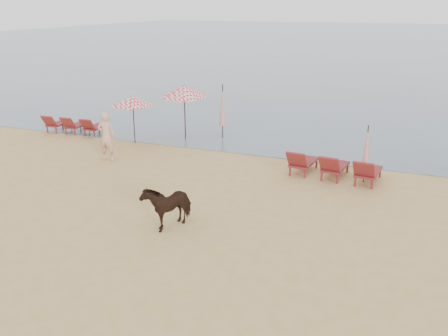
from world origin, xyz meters
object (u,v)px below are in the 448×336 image
object	(u,v)px
umbrella_closed_left	(223,105)
umbrella_closed_right	(366,148)
lounger_cluster_right	(333,166)
umbrella_open_left_a	(133,101)
lounger_cluster_left	(75,124)
cow	(167,204)
beachgoer_left	(107,136)
umbrella_open_left_b	(184,91)

from	to	relation	value
umbrella_closed_left	umbrella_closed_right	xyz separation A→B (m)	(6.79, -3.66, -0.28)
lounger_cluster_right	umbrella_open_left_a	world-z (taller)	umbrella_open_left_a
lounger_cluster_left	umbrella_closed_right	bearing A→B (deg)	-10.67
umbrella_closed_left	cow	distance (m)	9.63
umbrella_closed_left	beachgoer_left	world-z (taller)	umbrella_closed_left
umbrella_open_left_b	umbrella_closed_right	bearing A→B (deg)	1.77
umbrella_open_left_b	umbrella_closed_left	size ratio (longest dim) A/B	1.04
lounger_cluster_right	umbrella_closed_right	world-z (taller)	umbrella_closed_right
umbrella_open_left_b	umbrella_closed_left	xyz separation A→B (m)	(1.50, 0.83, -0.71)
lounger_cluster_right	umbrella_open_left_a	xyz separation A→B (m)	(-9.06, 1.51, 1.43)
lounger_cluster_left	beachgoer_left	xyz separation A→B (m)	(3.96, -3.07, 0.56)
umbrella_open_left_b	cow	distance (m)	9.39
umbrella_open_left_a	umbrella_open_left_b	size ratio (longest dim) A/B	0.82
lounger_cluster_right	beachgoer_left	size ratio (longest dim) A/B	1.64
lounger_cluster_right	beachgoer_left	bearing A→B (deg)	-166.87
lounger_cluster_left	umbrella_closed_left	world-z (taller)	umbrella_closed_left
umbrella_closed_left	beachgoer_left	distance (m)	5.69
lounger_cluster_left	cow	world-z (taller)	cow
umbrella_closed_left	beachgoer_left	size ratio (longest dim) A/B	1.26
umbrella_open_left_b	beachgoer_left	distance (m)	4.43
umbrella_closed_right	umbrella_open_left_b	bearing A→B (deg)	161.14
cow	beachgoer_left	size ratio (longest dim) A/B	0.76
umbrella_closed_left	umbrella_closed_right	world-z (taller)	umbrella_closed_left
lounger_cluster_right	umbrella_closed_left	world-z (taller)	umbrella_closed_left
umbrella_open_left_a	umbrella_closed_left	world-z (taller)	umbrella_closed_left
cow	lounger_cluster_left	bearing A→B (deg)	159.23
umbrella_closed_right	lounger_cluster_right	bearing A→B (deg)	-176.63
lounger_cluster_right	umbrella_closed_right	size ratio (longest dim) A/B	1.59
umbrella_closed_left	cow	bearing A→B (deg)	-77.31
umbrella_open_left_a	beachgoer_left	size ratio (longest dim) A/B	1.08
umbrella_open_left_a	umbrella_open_left_b	world-z (taller)	umbrella_open_left_b
beachgoer_left	umbrella_open_left_a	bearing A→B (deg)	-92.17
cow	beachgoer_left	xyz separation A→B (m)	(-5.08, 4.53, 0.35)
umbrella_closed_right	beachgoer_left	distance (m)	9.84
umbrella_open_left_b	beachgoer_left	world-z (taller)	umbrella_open_left_b
lounger_cluster_left	umbrella_closed_right	size ratio (longest dim) A/B	1.38
lounger_cluster_left	umbrella_closed_right	xyz separation A→B (m)	(13.72, -1.91, 0.83)
lounger_cluster_right	umbrella_closed_right	bearing A→B (deg)	9.31
umbrella_open_left_b	umbrella_closed_left	world-z (taller)	umbrella_open_left_b
umbrella_closed_right	lounger_cluster_left	bearing A→B (deg)	172.09
lounger_cluster_right	cow	size ratio (longest dim) A/B	2.16
umbrella_closed_right	umbrella_open_left_a	bearing A→B (deg)	171.86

